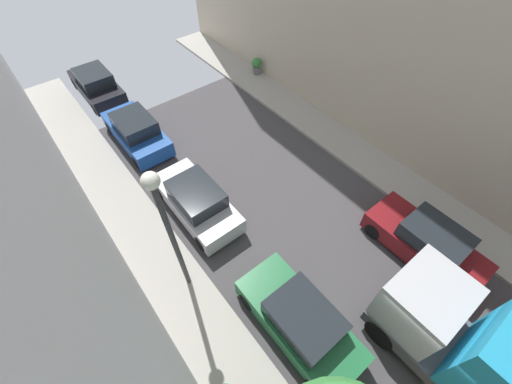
{
  "coord_description": "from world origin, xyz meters",
  "views": [
    {
      "loc": [
        -5.7,
        0.83,
        10.63
      ],
      "look_at": [
        -0.48,
        7.36,
        0.5
      ],
      "focal_mm": 22.44,
      "sensor_mm": 36.0,
      "label": 1
    }
  ],
  "objects_px": {
    "parked_car_left_2": "(300,321)",
    "parked_car_left_3": "(197,201)",
    "lamp_post": "(166,222)",
    "parked_car_right_3": "(427,242)",
    "parked_car_left_4": "(136,131)",
    "potted_plant_0": "(256,65)",
    "parked_car_left_5": "(96,85)"
  },
  "relations": [
    {
      "from": "parked_car_left_4",
      "to": "potted_plant_0",
      "type": "distance_m",
      "value": 8.42
    },
    {
      "from": "parked_car_left_5",
      "to": "potted_plant_0",
      "type": "relative_size",
      "value": 4.33
    },
    {
      "from": "parked_car_right_3",
      "to": "potted_plant_0",
      "type": "bearing_deg",
      "value": 77.62
    },
    {
      "from": "parked_car_left_3",
      "to": "parked_car_left_4",
      "type": "xyz_separation_m",
      "value": [
        0.0,
        5.4,
        0.0
      ]
    },
    {
      "from": "parked_car_right_3",
      "to": "parked_car_left_5",
      "type": "bearing_deg",
      "value": 107.43
    },
    {
      "from": "parked_car_right_3",
      "to": "lamp_post",
      "type": "bearing_deg",
      "value": 149.35
    },
    {
      "from": "parked_car_right_3",
      "to": "potted_plant_0",
      "type": "xyz_separation_m",
      "value": [
        2.93,
        13.35,
        -0.03
      ]
    },
    {
      "from": "parked_car_left_2",
      "to": "parked_car_right_3",
      "type": "relative_size",
      "value": 1.0
    },
    {
      "from": "potted_plant_0",
      "to": "parked_car_left_3",
      "type": "bearing_deg",
      "value": -141.47
    },
    {
      "from": "parked_car_right_3",
      "to": "potted_plant_0",
      "type": "relative_size",
      "value": 4.33
    },
    {
      "from": "parked_car_left_5",
      "to": "parked_car_left_3",
      "type": "bearing_deg",
      "value": -90.0
    },
    {
      "from": "parked_car_left_2",
      "to": "parked_car_left_3",
      "type": "relative_size",
      "value": 1.0
    },
    {
      "from": "parked_car_left_2",
      "to": "parked_car_right_3",
      "type": "distance_m",
      "value": 5.47
    },
    {
      "from": "parked_car_left_2",
      "to": "parked_car_left_5",
      "type": "relative_size",
      "value": 1.0
    },
    {
      "from": "parked_car_left_2",
      "to": "parked_car_right_3",
      "type": "xyz_separation_m",
      "value": [
        5.4,
        -0.84,
        0.0
      ]
    },
    {
      "from": "parked_car_left_2",
      "to": "potted_plant_0",
      "type": "relative_size",
      "value": 4.33
    },
    {
      "from": "parked_car_left_3",
      "to": "potted_plant_0",
      "type": "bearing_deg",
      "value": 38.53
    },
    {
      "from": "parked_car_left_4",
      "to": "lamp_post",
      "type": "bearing_deg",
      "value": -103.7
    },
    {
      "from": "parked_car_left_2",
      "to": "parked_car_right_3",
      "type": "bearing_deg",
      "value": -8.85
    },
    {
      "from": "parked_car_left_4",
      "to": "potted_plant_0",
      "type": "relative_size",
      "value": 4.33
    },
    {
      "from": "parked_car_left_3",
      "to": "parked_car_right_3",
      "type": "xyz_separation_m",
      "value": [
        5.4,
        -6.72,
        0.0
      ]
    },
    {
      "from": "parked_car_left_4",
      "to": "lamp_post",
      "type": "height_order",
      "value": "lamp_post"
    },
    {
      "from": "parked_car_left_3",
      "to": "potted_plant_0",
      "type": "distance_m",
      "value": 10.65
    },
    {
      "from": "parked_car_left_2",
      "to": "lamp_post",
      "type": "xyz_separation_m",
      "value": [
        -1.9,
        3.48,
        3.01
      ]
    },
    {
      "from": "parked_car_left_3",
      "to": "parked_car_left_4",
      "type": "bearing_deg",
      "value": 90.0
    },
    {
      "from": "parked_car_left_3",
      "to": "potted_plant_0",
      "type": "relative_size",
      "value": 4.33
    },
    {
      "from": "parked_car_right_3",
      "to": "lamp_post",
      "type": "xyz_separation_m",
      "value": [
        -7.3,
        4.33,
        3.01
      ]
    },
    {
      "from": "parked_car_left_2",
      "to": "parked_car_left_4",
      "type": "distance_m",
      "value": 11.28
    },
    {
      "from": "parked_car_left_3",
      "to": "lamp_post",
      "type": "height_order",
      "value": "lamp_post"
    },
    {
      "from": "parked_car_left_3",
      "to": "parked_car_left_4",
      "type": "height_order",
      "value": "same"
    },
    {
      "from": "parked_car_left_4",
      "to": "parked_car_left_5",
      "type": "bearing_deg",
      "value": 90.0
    },
    {
      "from": "parked_car_left_2",
      "to": "parked_car_left_3",
      "type": "height_order",
      "value": "same"
    }
  ]
}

